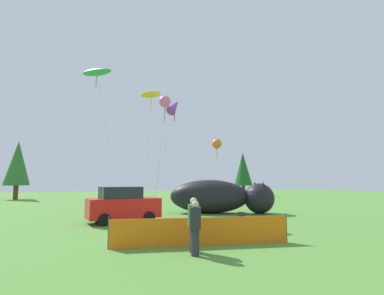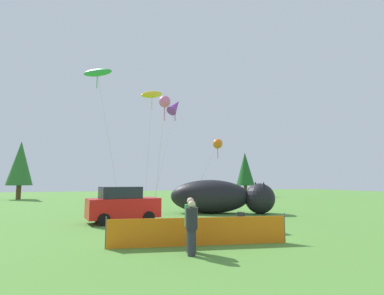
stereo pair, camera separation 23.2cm
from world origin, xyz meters
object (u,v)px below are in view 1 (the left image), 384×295
(spectator_in_yellow_shirt, at_px, (194,222))
(spectator_in_green_shirt, at_px, (196,224))
(parked_car, at_px, (123,205))
(kite_orange_flower, at_px, (217,144))
(kite_purple_delta, at_px, (174,106))
(spectator_in_grey_shirt, at_px, (195,226))
(folding_chair, at_px, (240,220))
(kite_green_fish, at_px, (97,73))
(inflatable_cat, at_px, (220,198))
(kite_yellow_hero, at_px, (151,95))
(kite_pink_octopus, at_px, (165,102))

(spectator_in_yellow_shirt, height_order, spectator_in_green_shirt, spectator_in_yellow_shirt)
(parked_car, relative_size, kite_orange_flower, 0.72)
(kite_purple_delta, bearing_deg, spectator_in_grey_shirt, -103.63)
(folding_chair, height_order, kite_green_fish, kite_green_fish)
(kite_purple_delta, distance_m, kite_green_fish, 6.87)
(spectator_in_yellow_shirt, bearing_deg, inflatable_cat, 60.92)
(parked_car, relative_size, kite_yellow_hero, 0.41)
(inflatable_cat, distance_m, kite_pink_octopus, 8.47)
(spectator_in_grey_shirt, xyz_separation_m, kite_green_fish, (-2.90, 14.92, 10.13))
(parked_car, xyz_separation_m, spectator_in_green_shirt, (1.51, -8.33, -0.08))
(kite_purple_delta, bearing_deg, spectator_in_green_shirt, -103.31)
(inflatable_cat, bearing_deg, kite_green_fish, -175.76)
(spectator_in_green_shirt, xyz_separation_m, spectator_in_grey_shirt, (-0.21, -0.50, 0.02))
(parked_car, xyz_separation_m, kite_yellow_hero, (3.01, 6.73, 8.89))
(kite_purple_delta, xyz_separation_m, kite_yellow_hero, (-1.89, 0.75, 1.06))
(spectator_in_yellow_shirt, height_order, kite_orange_flower, kite_orange_flower)
(kite_orange_flower, bearing_deg, kite_purple_delta, 167.16)
(spectator_in_green_shirt, bearing_deg, parked_car, 100.26)
(kite_yellow_hero, bearing_deg, kite_orange_flower, -15.96)
(kite_pink_octopus, distance_m, kite_green_fish, 7.81)
(spectator_in_yellow_shirt, distance_m, kite_pink_octopus, 11.12)
(spectator_in_green_shirt, bearing_deg, kite_pink_octopus, 82.79)
(spectator_in_grey_shirt, distance_m, kite_pink_octopus, 11.55)
(kite_purple_delta, relative_size, kite_yellow_hero, 0.91)
(parked_car, height_order, kite_purple_delta, kite_purple_delta)
(folding_chair, xyz_separation_m, spectator_in_green_shirt, (-3.72, -3.57, 0.44))
(spectator_in_yellow_shirt, xyz_separation_m, kite_yellow_hero, (1.58, 15.08, 8.91))
(spectator_in_green_shirt, distance_m, kite_yellow_hero, 17.59)
(folding_chair, distance_m, kite_orange_flower, 11.64)
(spectator_in_green_shirt, xyz_separation_m, kite_orange_flower, (7.00, 13.49, 4.68))
(kite_pink_octopus, relative_size, kite_yellow_hero, 0.75)
(parked_car, xyz_separation_m, kite_green_fish, (-1.60, 6.08, 10.06))
(inflatable_cat, height_order, kite_pink_octopus, kite_pink_octopus)
(spectator_in_green_shirt, xyz_separation_m, kite_green_fish, (-3.11, 14.41, 10.15))
(inflatable_cat, height_order, kite_orange_flower, kite_orange_flower)
(parked_car, relative_size, inflatable_cat, 0.56)
(inflatable_cat, distance_m, kite_orange_flower, 5.17)
(spectator_in_grey_shirt, distance_m, kite_orange_flower, 16.41)
(kite_purple_delta, height_order, kite_orange_flower, kite_purple_delta)
(kite_orange_flower, height_order, kite_yellow_hero, kite_yellow_hero)
(kite_pink_octopus, bearing_deg, kite_green_fish, 127.09)
(parked_car, bearing_deg, kite_pink_octopus, 2.64)
(kite_yellow_hero, bearing_deg, kite_purple_delta, -21.67)
(spectator_in_yellow_shirt, xyz_separation_m, kite_pink_octopus, (1.20, 8.84, 6.63))
(spectator_in_grey_shirt, bearing_deg, kite_purple_delta, 76.37)
(inflatable_cat, bearing_deg, folding_chair, -83.23)
(folding_chair, relative_size, kite_pink_octopus, 0.11)
(parked_car, height_order, kite_yellow_hero, kite_yellow_hero)
(inflatable_cat, xyz_separation_m, spectator_in_grey_shirt, (-6.29, -11.56, -0.19))
(kite_pink_octopus, xyz_separation_m, kite_green_fish, (-4.22, 5.58, 3.46))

